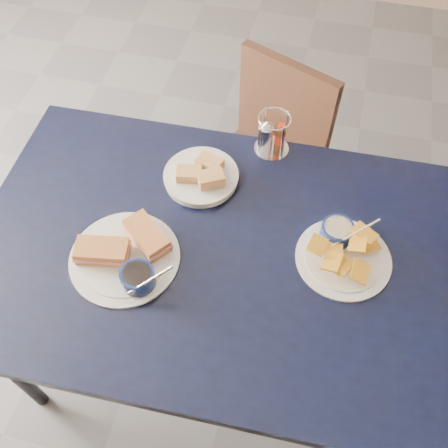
% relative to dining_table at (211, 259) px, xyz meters
% --- Properties ---
extents(ground, '(6.00, 6.00, 0.00)m').
position_rel_dining_table_xyz_m(ground, '(0.09, 0.12, -0.69)').
color(ground, '#4A4A4F').
rests_on(ground, ground).
extents(dining_table, '(1.36, 0.93, 0.75)m').
position_rel_dining_table_xyz_m(dining_table, '(0.00, 0.00, 0.00)').
color(dining_table, black).
rests_on(dining_table, ground).
extents(chair_far, '(0.51, 0.51, 0.84)m').
position_rel_dining_table_xyz_m(chair_far, '(0.03, 0.65, -0.21)').
color(chair_far, black).
rests_on(chair_far, ground).
extents(sandwich_plate, '(0.32, 0.30, 0.12)m').
position_rel_dining_table_xyz_m(sandwich_plate, '(-0.21, -0.09, 0.08)').
color(sandwich_plate, white).
rests_on(sandwich_plate, dining_table).
extents(plantain_plate, '(0.26, 0.26, 0.12)m').
position_rel_dining_table_xyz_m(plantain_plate, '(0.35, 0.07, 0.08)').
color(plantain_plate, white).
rests_on(plantain_plate, dining_table).
extents(bread_basket, '(0.22, 0.22, 0.07)m').
position_rel_dining_table_xyz_m(bread_basket, '(-0.09, 0.23, 0.08)').
color(bread_basket, white).
rests_on(bread_basket, dining_table).
extents(condiment_caddy, '(0.11, 0.11, 0.14)m').
position_rel_dining_table_xyz_m(condiment_caddy, '(0.09, 0.41, 0.11)').
color(condiment_caddy, silver).
rests_on(condiment_caddy, dining_table).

